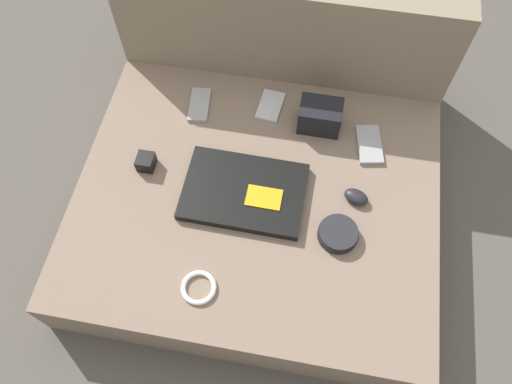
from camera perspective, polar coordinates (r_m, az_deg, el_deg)
The scene contains 12 objects.
ground_plane at distance 1.43m, azimuth 0.00°, elevation -3.43°, with size 8.00×8.00×0.00m, color #4C4742.
couch_seat at distance 1.36m, azimuth 0.00°, elevation -2.01°, with size 0.94×0.78×0.16m.
couch_backrest at distance 1.53m, azimuth 3.41°, elevation 17.07°, with size 0.94×0.20×0.46m.
laptop at distance 1.28m, azimuth -1.38°, elevation -0.09°, with size 0.31×0.22×0.03m.
computer_mouse at distance 1.30m, azimuth 11.38°, elevation -0.54°, with size 0.07×0.06×0.03m.
speaker_puck at distance 1.25m, azimuth 9.37°, elevation -4.72°, with size 0.10×0.10×0.03m.
phone_silver at distance 1.40m, azimuth 12.82°, elevation 5.31°, with size 0.09×0.13×0.01m.
phone_black at distance 1.45m, azimuth 1.64°, elevation 9.81°, with size 0.07×0.11×0.01m.
phone_small at distance 1.46m, azimuth -6.47°, elevation 9.87°, with size 0.07×0.12×0.01m.
camera_pouch at distance 1.39m, azimuth 7.32°, elevation 8.61°, with size 0.12×0.08×0.08m.
charger_brick at distance 1.35m, azimuth -12.47°, elevation 3.38°, with size 0.04×0.05×0.04m.
cable_coil at distance 1.20m, azimuth -6.57°, elevation -10.79°, with size 0.08×0.08×0.01m.
Camera 1 is at (0.11, -0.60, 1.30)m, focal length 35.00 mm.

